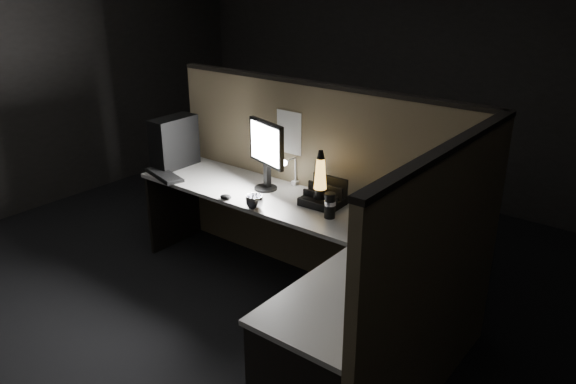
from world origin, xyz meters
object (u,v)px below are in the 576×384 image
Objects in this scene: lava_lamp at (320,183)px; pc_tower at (174,142)px; keyboard at (164,175)px; monitor at (266,149)px; desk_phone at (373,305)px.

pc_tower is at bearing -177.65° from lava_lamp.
pc_tower reaches higher than keyboard.
monitor reaches higher than lava_lamp.
pc_tower reaches higher than desk_phone.
lava_lamp is at bearing 1.96° from pc_tower.
pc_tower reaches higher than lava_lamp.
lava_lamp is at bearing 27.22° from keyboard.
pc_tower is at bearing 140.34° from desk_phone.
keyboard is 2.37m from desk_phone.
pc_tower is 0.32m from keyboard.
lava_lamp reaches higher than desk_phone.
keyboard is at bearing 144.61° from desk_phone.
lava_lamp is 1.34m from desk_phone.
keyboard is 1.36m from lava_lamp.
monitor is 0.93m from keyboard.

